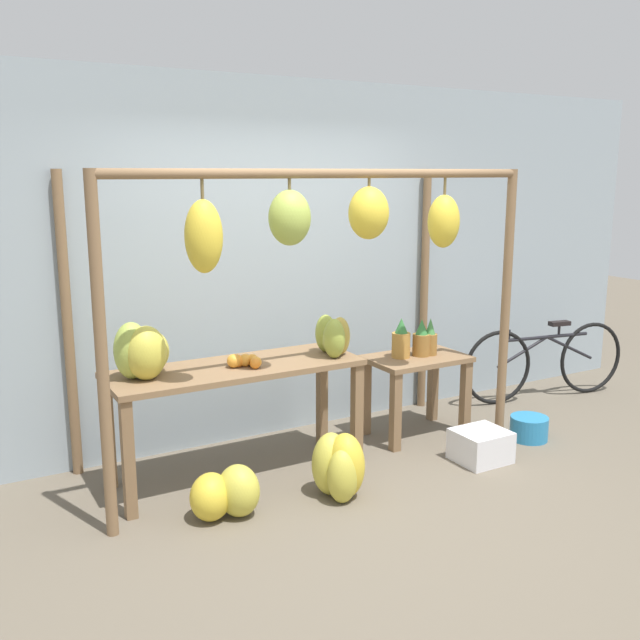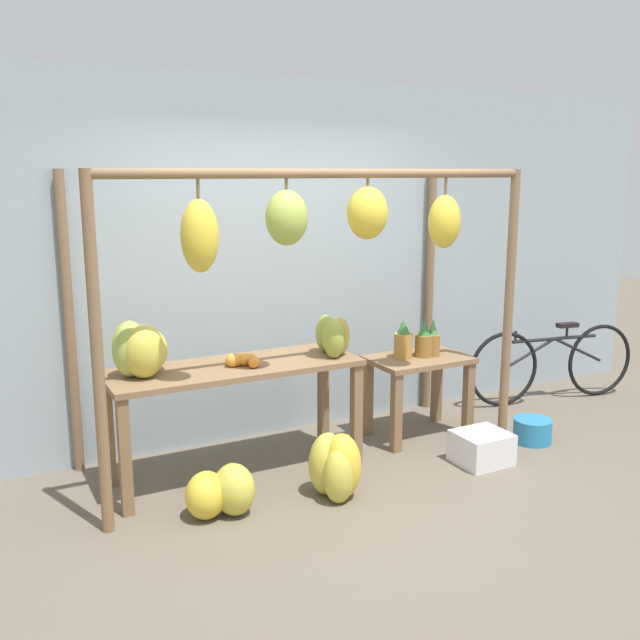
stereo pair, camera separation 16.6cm
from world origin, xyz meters
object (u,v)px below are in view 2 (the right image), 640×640
Objects in this scene: blue_bucket at (532,431)px; papaya_pile at (332,337)px; banana_pile_on_table at (141,351)px; pineapple_cluster at (417,341)px; banana_pile_ground_left at (221,492)px; parked_bicycle at (553,363)px; orange_pile at (242,360)px; fruit_crate_white at (481,448)px; banana_pile_ground_right at (336,467)px.

papaya_pile is (-1.57, 0.43, 0.84)m from blue_bucket.
banana_pile_on_table is at bearing 169.95° from blue_bucket.
pineapple_cluster is 0.73× the size of banana_pile_ground_left.
parked_bicycle is at bearing 2.82° from banana_pile_on_table.
pineapple_cluster is at bearing -174.70° from parked_bicycle.
parked_bicycle reaches higher than banana_pile_ground_left.
pineapple_cluster reaches higher than blue_bucket.
banana_pile_ground_left is at bearing -155.58° from papaya_pile.
papaya_pile reaches higher than orange_pile.
banana_pile_on_table is at bearing -177.18° from parked_bicycle.
orange_pile is 0.61× the size of fruit_crate_white.
pineapple_cluster is at bearing 8.15° from papaya_pile.
banana_pile_ground_right is at bearing -163.03° from parked_bicycle.
banana_pile_on_table is 3.09m from blue_bucket.
blue_bucket is (0.73, -0.55, -0.69)m from pineapple_cluster.
banana_pile_ground_right is at bearing -148.26° from pineapple_cluster.
banana_pile_ground_right is at bearing -116.35° from papaya_pile.
orange_pile is at bearing -175.35° from parked_bicycle.
banana_pile_ground_left is 1.98m from fruit_crate_white.
orange_pile is 0.52× the size of banana_pile_ground_right.
banana_pile_on_table is 1.03m from banana_pile_ground_left.
pineapple_cluster reaches higher than banana_pile_ground_right.
orange_pile is at bearing 160.24° from fruit_crate_white.
orange_pile is 3.22m from parked_bicycle.
banana_pile_ground_right is 1.47× the size of blue_bucket.
banana_pile_on_table is 2.19m from pineapple_cluster.
blue_bucket is 1.83m from papaya_pile.
blue_bucket is (0.63, 0.14, -0.02)m from fruit_crate_white.
banana_pile_ground_left is at bearing -168.06° from parked_bicycle.
fruit_crate_white is (1.97, -0.10, -0.04)m from banana_pile_ground_left.
pineapple_cluster is 1.70m from parked_bicycle.
pineapple_cluster reaches higher than orange_pile.
banana_pile_on_table is at bearing 173.95° from orange_pile.
orange_pile is at bearing 54.68° from banana_pile_ground_left.
banana_pile_ground_right is 1.14× the size of papaya_pile.
blue_bucket is 1.18m from parked_bicycle.
banana_pile_on_table is at bearing 148.59° from banana_pile_ground_right.
banana_pile_on_table is 1.17× the size of pineapple_cluster.
pineapple_cluster is 0.99× the size of papaya_pile.
banana_pile_ground_left is at bearing -60.44° from banana_pile_on_table.
banana_pile_on_table reaches higher than orange_pile.
banana_pile_on_table is 1.02× the size of banana_pile_ground_right.
fruit_crate_white is 1.37m from papaya_pile.
pineapple_cluster is at bearing 17.52° from banana_pile_ground_left.
banana_pile_ground_right is at bearing -7.46° from banana_pile_ground_left.
fruit_crate_white is 0.22× the size of parked_bicycle.
parked_bicycle is at bearing 6.26° from papaya_pile.
blue_bucket is at bearing -10.05° from banana_pile_on_table.
orange_pile is 0.59× the size of papaya_pile.
papaya_pile is at bearing -173.74° from parked_bicycle.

